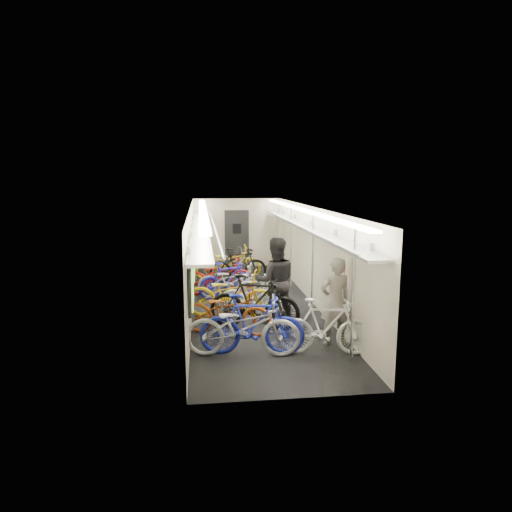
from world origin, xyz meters
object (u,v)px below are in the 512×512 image
object	(u,v)px
bicycle_1	(252,325)
passenger_near	(335,301)
bicycle_0	(243,327)
backpack	(352,273)
passenger_mid	(275,281)

from	to	relation	value
bicycle_1	passenger_near	bearing A→B (deg)	-69.78
bicycle_0	backpack	size ratio (longest dim) A/B	5.29
bicycle_1	passenger_mid	distance (m)	1.88
bicycle_0	passenger_mid	world-z (taller)	passenger_mid
bicycle_0	bicycle_1	bearing A→B (deg)	-74.84
backpack	passenger_mid	bearing A→B (deg)	168.92
passenger_mid	backpack	bearing A→B (deg)	147.62
bicycle_0	passenger_near	size ratio (longest dim) A/B	1.21
bicycle_0	bicycle_1	world-z (taller)	bicycle_1
bicycle_0	passenger_mid	bearing A→B (deg)	-18.39
bicycle_0	bicycle_1	distance (m)	0.17
passenger_mid	bicycle_0	bearing A→B (deg)	66.54
passenger_near	backpack	world-z (taller)	passenger_near
bicycle_0	bicycle_1	xyz separation A→B (m)	(0.17, 0.02, 0.03)
passenger_near	passenger_mid	size ratio (longest dim) A/B	0.89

